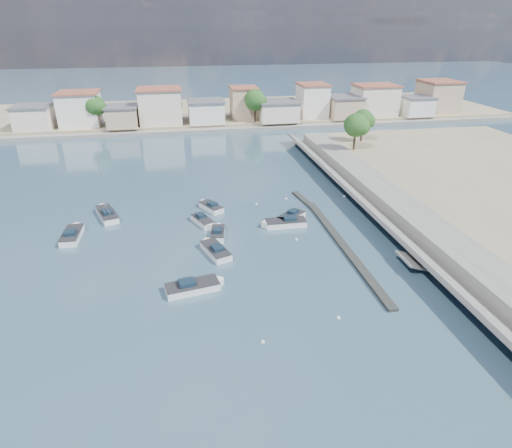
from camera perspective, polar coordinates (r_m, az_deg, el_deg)
The scene contains 17 objects.
ground at distance 77.12m, azimuth -1.47°, elevation 7.06°, with size 400.00×400.00×0.00m, color #324E64.
seawall_walkway at distance 59.08m, azimuth 20.95°, elevation 0.31°, with size 5.00×90.00×1.80m, color slate.
breakwater at distance 54.22m, azimuth 10.39°, elevation -1.46°, with size 2.00×31.02×0.35m.
far_shore_land at distance 127.03m, azimuth -5.31°, elevation 14.63°, with size 160.00×40.00×1.40m, color gray.
far_shore_quay at distance 106.64m, azimuth -4.17°, elevation 12.42°, with size 160.00×2.50×0.80m, color slate.
far_town at distance 113.10m, azimuth 0.99°, elevation 15.58°, with size 113.01×12.80×8.35m.
shore_trees at distance 103.91m, azimuth 0.66°, elevation 15.42°, with size 74.56×38.32×7.92m.
motorboat_a at distance 49.69m, azimuth -5.53°, elevation -3.49°, with size 3.42×5.51×1.48m.
motorboat_b at distance 53.54m, azimuth -5.09°, elevation -1.22°, with size 2.18×4.47×1.48m.
motorboat_c at distance 56.05m, azimuth 3.70°, elevation 0.10°, with size 5.94×2.12×1.48m.
motorboat_d at distance 57.67m, azimuth 4.54°, elevation 0.83°, with size 4.51×4.03×1.48m.
motorboat_e at distance 57.67m, azimuth -23.26°, elevation -1.30°, with size 2.14×5.69×1.48m.
motorboat_f at distance 61.23m, azimuth -6.13°, elevation 2.28°, with size 3.43×4.52×1.48m.
motorboat_g at distance 56.79m, azimuth -7.02°, elevation 0.31°, with size 3.15×4.63×1.48m.
motorboat_h at distance 43.45m, azimuth -8.09°, elevation -8.28°, with size 6.00×3.02×1.48m.
sailboat at distance 62.10m, azimuth -19.31°, elevation 1.30°, with size 3.81×6.39×9.00m.
mooring_buoys at distance 53.49m, azimuth 5.58°, elevation -1.67°, with size 19.06×30.96×0.37m.
Camera 1 is at (-11.32, -32.30, 24.32)m, focal length 30.00 mm.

